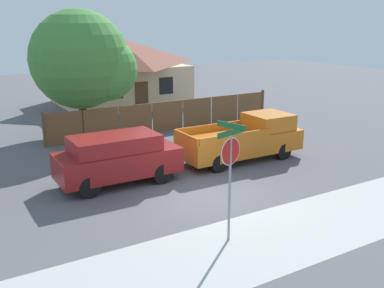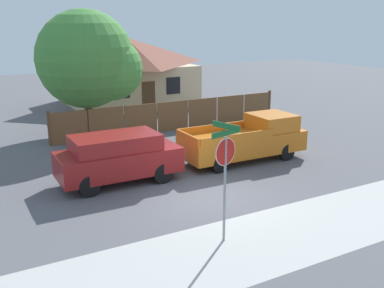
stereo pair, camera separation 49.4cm
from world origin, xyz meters
TOP-DOWN VIEW (x-y plane):
  - ground_plane at (0.00, 0.00)m, footprint 80.00×80.00m
  - sidewalk_strip at (0.00, -3.60)m, footprint 36.00×3.20m
  - wooden_fence at (3.29, 8.92)m, footprint 13.21×0.12m
  - house at (4.09, 17.65)m, footprint 8.54×7.96m
  - oak_tree at (-0.70, 10.12)m, footprint 5.18×4.93m
  - red_suv at (-2.15, 2.59)m, footprint 4.44×1.90m
  - orange_pickup at (3.63, 2.59)m, footprint 5.41×1.99m
  - stop_sign at (-1.25, -3.05)m, footprint 1.01×0.91m

SIDE VIEW (x-z plane):
  - ground_plane at x=0.00m, z-range 0.00..0.00m
  - sidewalk_strip at x=0.00m, z-range 0.00..0.01m
  - wooden_fence at x=3.29m, z-range -0.05..1.63m
  - orange_pickup at x=3.63m, z-range -0.04..1.83m
  - red_suv at x=-2.15m, z-range 0.08..1.91m
  - stop_sign at x=-1.25m, z-range 0.61..3.88m
  - house at x=4.09m, z-range 0.09..4.72m
  - oak_tree at x=-0.70m, z-range 0.60..6.96m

